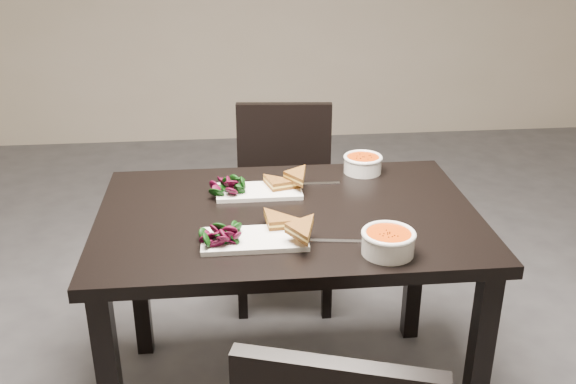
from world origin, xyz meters
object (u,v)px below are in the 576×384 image
Objects in this scene: plate_near at (254,239)px; soup_bowl_near at (388,241)px; soup_bowl_far at (363,163)px; plate_far at (259,191)px; table at (288,240)px; chair_far at (284,191)px.

soup_bowl_near reaches higher than plate_near.
soup_bowl_near is 1.08× the size of soup_bowl_far.
soup_bowl_far is (0.05, 0.60, -0.00)m from soup_bowl_near.
soup_bowl_near is at bearing -94.97° from soup_bowl_far.
plate_far is at bearing 84.47° from plate_near.
plate_far is (-0.33, 0.45, -0.03)m from soup_bowl_near.
chair_far reaches higher than table.
plate_near is at bearing -95.22° from chair_far.
soup_bowl_far is at bearing -57.12° from chair_far.
soup_bowl_near reaches higher than table.
chair_far is 1.01m from plate_near.
soup_bowl_far is at bearing 45.68° from table.
table is at bearing 58.07° from plate_near.
soup_bowl_near reaches higher than soup_bowl_far.
chair_far is (0.06, 0.77, -0.17)m from table.
plate_near is 0.38m from soup_bowl_near.
soup_bowl_near is 0.56m from plate_far.
table is 0.79m from chair_far.
plate_far is 2.01× the size of soup_bowl_far.
soup_bowl_far is (0.39, 0.15, 0.03)m from plate_far.
soup_bowl_far is (0.24, -0.46, 0.30)m from chair_far.
table is 0.41m from soup_bowl_near.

